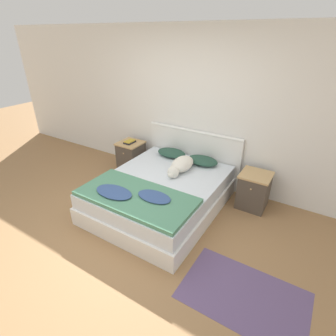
# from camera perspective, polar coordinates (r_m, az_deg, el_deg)

# --- Properties ---
(ground_plane) EXTENTS (16.00, 16.00, 0.00)m
(ground_plane) POSITION_cam_1_polar(r_m,az_deg,el_deg) (3.57, -12.56, -15.69)
(ground_plane) COLOR #997047
(wall_back) EXTENTS (9.00, 0.06, 2.55)m
(wall_back) POSITION_cam_1_polar(r_m,az_deg,el_deg) (4.50, 4.92, 12.84)
(wall_back) COLOR white
(wall_back) RESTS_ON ground_plane
(bed) EXTENTS (1.65, 2.03, 0.48)m
(bed) POSITION_cam_1_polar(r_m,az_deg,el_deg) (3.98, -1.55, -5.55)
(bed) COLOR white
(bed) RESTS_ON ground_plane
(headboard) EXTENTS (1.73, 0.06, 0.94)m
(headboard) POSITION_cam_1_polar(r_m,az_deg,el_deg) (4.65, 5.43, 3.04)
(headboard) COLOR white
(headboard) RESTS_ON ground_plane
(nightstand_left) EXTENTS (0.44, 0.45, 0.56)m
(nightstand_left) POSITION_cam_1_polar(r_m,az_deg,el_deg) (5.11, -8.03, 2.64)
(nightstand_left) COLOR #4C4238
(nightstand_left) RESTS_ON ground_plane
(nightstand_right) EXTENTS (0.44, 0.45, 0.56)m
(nightstand_right) POSITION_cam_1_polar(r_m,az_deg,el_deg) (4.17, 18.14, -4.63)
(nightstand_right) COLOR #4C4238
(nightstand_right) RESTS_ON ground_plane
(pillow_left) EXTENTS (0.52, 0.34, 0.12)m
(pillow_left) POSITION_cam_1_polar(r_m,az_deg,el_deg) (4.56, 0.78, 3.34)
(pillow_left) COLOR #284C3D
(pillow_left) RESTS_ON bed
(pillow_right) EXTENTS (0.52, 0.34, 0.12)m
(pillow_right) POSITION_cam_1_polar(r_m,az_deg,el_deg) (4.32, 7.50, 1.63)
(pillow_right) COLOR #284C3D
(pillow_right) RESTS_ON bed
(quilt) EXTENTS (1.56, 0.76, 0.09)m
(quilt) POSITION_cam_1_polar(r_m,az_deg,el_deg) (3.44, -7.20, -6.11)
(quilt) COLOR #4C8466
(quilt) RESTS_ON bed
(dog) EXTENTS (0.29, 0.71, 0.21)m
(dog) POSITION_cam_1_polar(r_m,az_deg,el_deg) (4.04, 2.86, 0.61)
(dog) COLOR silver
(dog) RESTS_ON bed
(book_stack) EXTENTS (0.15, 0.21, 0.05)m
(book_stack) POSITION_cam_1_polar(r_m,az_deg,el_deg) (4.98, -8.35, 5.67)
(book_stack) COLOR #232328
(book_stack) RESTS_ON nightstand_left
(rug) EXTENTS (1.25, 0.81, 0.00)m
(rug) POSITION_cam_1_polar(r_m,az_deg,el_deg) (3.08, 16.10, -25.07)
(rug) COLOR #604C75
(rug) RESTS_ON ground_plane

